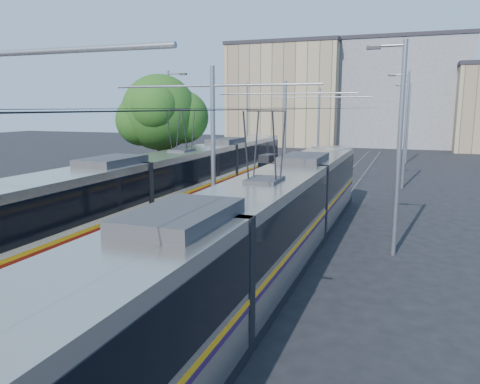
% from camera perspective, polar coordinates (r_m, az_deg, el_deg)
% --- Properties ---
extents(ground, '(160.00, 160.00, 0.00)m').
position_cam_1_polar(ground, '(14.11, -16.45, -13.58)').
color(ground, black).
rests_on(ground, ground).
extents(platform, '(4.00, 50.00, 0.30)m').
position_cam_1_polar(platform, '(28.91, 3.84, -0.62)').
color(platform, gray).
rests_on(platform, ground).
extents(tactile_strip_left, '(0.70, 50.00, 0.01)m').
position_cam_1_polar(tactile_strip_left, '(29.31, 1.12, -0.14)').
color(tactile_strip_left, gray).
rests_on(tactile_strip_left, platform).
extents(tactile_strip_right, '(0.70, 50.00, 0.01)m').
position_cam_1_polar(tactile_strip_right, '(28.52, 6.64, -0.50)').
color(tactile_strip_right, gray).
rests_on(tactile_strip_right, platform).
extents(rails, '(8.71, 70.00, 0.03)m').
position_cam_1_polar(rails, '(28.94, 3.84, -0.88)').
color(rails, gray).
rests_on(rails, ground).
extents(tram_left, '(2.43, 31.44, 5.50)m').
position_cam_1_polar(tram_left, '(25.47, -7.03, 1.39)').
color(tram_left, black).
rests_on(tram_left, ground).
extents(tram_right, '(2.43, 28.80, 5.50)m').
position_cam_1_polar(tram_right, '(15.12, 2.95, -4.09)').
color(tram_right, black).
rests_on(tram_right, ground).
extents(catenary, '(9.20, 70.00, 7.00)m').
position_cam_1_polar(catenary, '(25.69, 2.17, 7.86)').
color(catenary, gray).
rests_on(catenary, platform).
extents(street_lamps, '(15.18, 38.22, 8.00)m').
position_cam_1_polar(street_lamps, '(32.29, 5.93, 7.70)').
color(street_lamps, gray).
rests_on(street_lamps, ground).
extents(shelter, '(0.94, 1.30, 2.61)m').
position_cam_1_polar(shelter, '(27.48, 3.43, 2.02)').
color(shelter, black).
rests_on(shelter, platform).
extents(tree, '(5.29, 4.89, 7.68)m').
position_cam_1_polar(tree, '(30.53, -9.06, 9.38)').
color(tree, '#382314').
rests_on(tree, ground).
extents(building_left, '(16.32, 12.24, 14.88)m').
position_cam_1_polar(building_left, '(72.54, 5.87, 11.69)').
color(building_left, tan).
rests_on(building_left, ground).
extents(building_centre, '(18.36, 14.28, 15.25)m').
position_cam_1_polar(building_centre, '(74.33, 18.95, 11.30)').
color(building_centre, gray).
rests_on(building_centre, ground).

